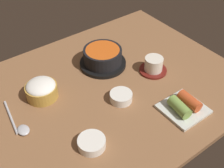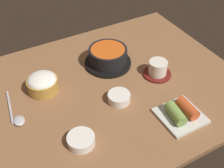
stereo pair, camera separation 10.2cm
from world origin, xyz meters
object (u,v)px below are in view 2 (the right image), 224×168
(stone_pot, at_px, (108,57))
(banchan_cup_center, at_px, (119,97))
(side_bowl_near, at_px, (81,140))
(rice_bowl, at_px, (42,83))
(kimchi_plate, at_px, (181,113))
(spoon, at_px, (16,116))
(tea_cup_with_saucer, at_px, (158,69))

(stone_pot, xyz_separation_m, banchan_cup_center, (-0.06, -0.20, -0.02))
(stone_pot, distance_m, side_bowl_near, 0.39)
(rice_bowl, height_order, side_bowl_near, rice_bowl)
(banchan_cup_center, bearing_deg, stone_pot, 72.00)
(rice_bowl, bearing_deg, kimchi_plate, -44.42)
(stone_pot, height_order, kimchi_plate, stone_pot)
(rice_bowl, xyz_separation_m, spoon, (-0.12, -0.08, -0.03))
(tea_cup_with_saucer, xyz_separation_m, side_bowl_near, (-0.38, -0.15, -0.01))
(tea_cup_with_saucer, xyz_separation_m, banchan_cup_center, (-0.20, -0.05, -0.01))
(rice_bowl, height_order, tea_cup_with_saucer, rice_bowl)
(stone_pot, distance_m, rice_bowl, 0.27)
(spoon, bearing_deg, side_bowl_near, -54.07)
(side_bowl_near, bearing_deg, spoon, 125.93)
(kimchi_plate, height_order, side_bowl_near, kimchi_plate)
(stone_pot, xyz_separation_m, rice_bowl, (-0.27, -0.02, -0.00))
(kimchi_plate, bearing_deg, rice_bowl, 135.58)
(rice_bowl, relative_size, tea_cup_with_saucer, 1.03)
(kimchi_plate, bearing_deg, side_bowl_near, 169.57)
(side_bowl_near, bearing_deg, banchan_cup_center, 28.32)
(rice_bowl, relative_size, banchan_cup_center, 1.41)
(side_bowl_near, relative_size, spoon, 0.46)
(tea_cup_with_saucer, xyz_separation_m, kimchi_plate, (-0.06, -0.21, -0.01))
(stone_pot, distance_m, spoon, 0.41)
(side_bowl_near, height_order, spoon, side_bowl_near)
(tea_cup_with_saucer, bearing_deg, spoon, 175.32)
(kimchi_plate, bearing_deg, tea_cup_with_saucer, 74.33)
(kimchi_plate, bearing_deg, banchan_cup_center, 130.35)
(stone_pot, height_order, side_bowl_near, stone_pot)
(stone_pot, relative_size, kimchi_plate, 1.34)
(tea_cup_with_saucer, bearing_deg, side_bowl_near, -158.29)
(tea_cup_with_saucer, bearing_deg, rice_bowl, 162.79)
(banchan_cup_center, bearing_deg, tea_cup_with_saucer, 14.77)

